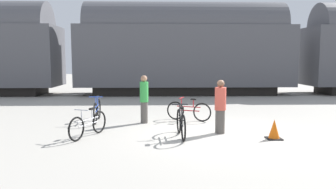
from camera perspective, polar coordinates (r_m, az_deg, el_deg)
ground_plane at (r=9.92m, az=7.92°, el=-6.64°), size 80.00×80.00×0.00m
freight_train at (r=20.53m, az=2.88°, el=8.35°), size 41.83×3.09×5.67m
rail_near at (r=19.92m, az=3.00°, el=-0.15°), size 53.83×0.07×0.01m
rail_far at (r=21.34m, az=2.69°, el=0.28°), size 53.83×0.07×0.01m
bicycle_blue at (r=11.80m, az=-12.24°, el=-2.74°), size 0.46×1.79×0.92m
bicycle_maroon at (r=11.73m, az=3.60°, el=-2.85°), size 1.54×0.74×0.82m
bicycle_silver at (r=9.53m, az=-13.70°, el=-5.11°), size 0.75×1.61×0.83m
bicycle_black at (r=9.21m, az=2.28°, el=-5.11°), size 0.46×1.71×0.92m
person_in_green at (r=11.23m, az=-4.19°, el=-0.75°), size 0.29×0.29×1.64m
person_in_red at (r=9.76m, az=9.09°, el=-2.11°), size 0.33×0.33×1.59m
traffic_cone at (r=9.51m, az=18.00°, el=-5.88°), size 0.40×0.40×0.55m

